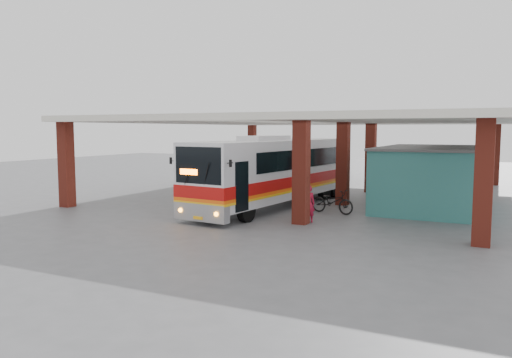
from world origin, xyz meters
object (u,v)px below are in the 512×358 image
at_px(coach_bus, 275,172).
at_px(motorcycle, 332,201).
at_px(pedestrian, 308,204).
at_px(red_chair, 388,189).

xyz_separation_m(coach_bus, motorcycle, (3.29, -0.62, -1.25)).
distance_m(pedestrian, red_chair, 10.74).
bearing_deg(motorcycle, red_chair, 2.70).
bearing_deg(coach_bus, motorcycle, -4.83).
relative_size(pedestrian, red_chair, 2.21).
relative_size(coach_bus, pedestrian, 7.91).
distance_m(motorcycle, pedestrian, 2.71).
height_order(motorcycle, pedestrian, pedestrian).
xyz_separation_m(motorcycle, red_chair, (0.98, 7.97, -0.24)).
relative_size(coach_bus, red_chair, 17.48).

